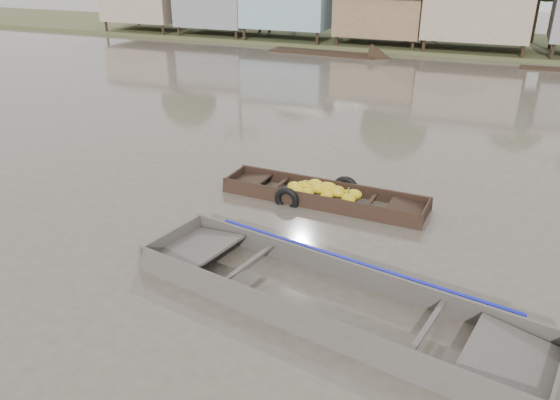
% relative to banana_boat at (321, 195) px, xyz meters
% --- Properties ---
extents(ground, '(120.00, 120.00, 0.00)m').
position_rel_banana_boat_xyz_m(ground, '(-0.62, -3.32, -0.16)').
color(ground, '#4D463B').
rests_on(ground, ground).
extents(riverbank, '(120.00, 12.47, 10.22)m').
position_rel_banana_boat_xyz_m(riverbank, '(2.41, 28.54, 2.91)').
color(riverbank, '#384723').
rests_on(riverbank, ground).
extents(banana_boat, '(5.67, 1.58, 0.79)m').
position_rel_banana_boat_xyz_m(banana_boat, '(0.00, 0.00, 0.00)').
color(banana_boat, black).
rests_on(banana_boat, ground).
extents(viewer_boat, '(8.42, 3.63, 0.66)m').
position_rel_banana_boat_xyz_m(viewer_boat, '(1.74, -4.59, -0.09)').
color(viewer_boat, '#3E3934').
rests_on(viewer_boat, ground).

